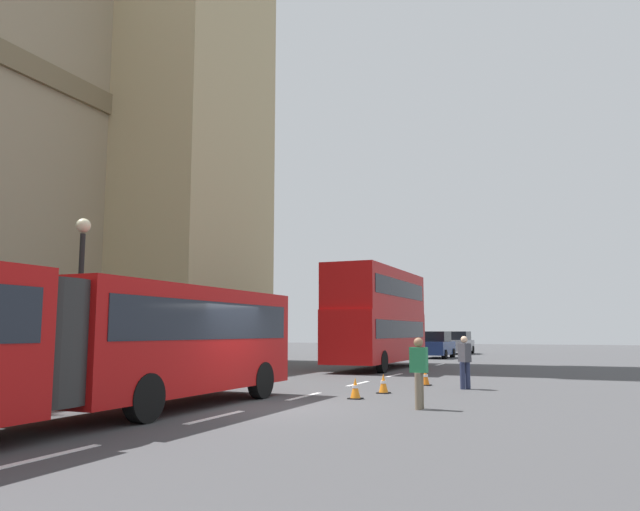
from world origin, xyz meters
name	(u,v)px	position (x,y,z in m)	size (l,w,h in m)	color
ground_plane	(259,407)	(0.00, 0.00, 0.00)	(160.00, 160.00, 0.00)	#424244
lane_centre_marking	(304,396)	(2.68, 0.00, 0.00)	(39.00, 0.16, 0.01)	silver
articulated_bus	(24,336)	(-5.25, 1.99, 1.75)	(16.75, 2.54, 2.90)	#B20F0F
double_decker_bus	(378,314)	(15.99, 2.00, 2.71)	(9.54, 2.54, 4.90)	#B20F0F
sedan_lead	(437,345)	(29.30, 1.93, 0.91)	(4.40, 1.86, 1.85)	navy
sedan_trailing	(459,343)	(37.81, 1.91, 0.91)	(4.40, 1.86, 1.85)	gray
traffic_cone_west	(355,388)	(2.65, -1.55, 0.28)	(0.36, 0.36, 0.58)	black
traffic_cone_middle	(383,384)	(4.42, -1.81, 0.28)	(0.36, 0.36, 0.58)	black
traffic_cone_east	(425,377)	(7.55, -2.35, 0.28)	(0.36, 0.36, 0.58)	black
street_lamp	(80,291)	(0.62, 6.50, 3.06)	(0.44, 0.44, 5.27)	black
pedestrian_near_cones	(419,370)	(1.14, -3.71, 0.91)	(0.36, 0.41, 1.69)	#726651
pedestrian_by_kerb	(465,360)	(6.71, -3.85, 0.91)	(0.45, 0.45, 1.69)	#262D4C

